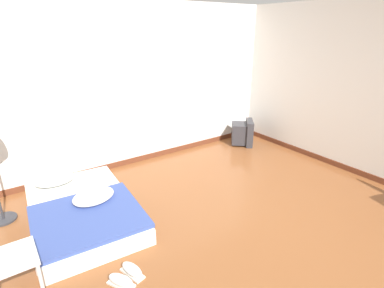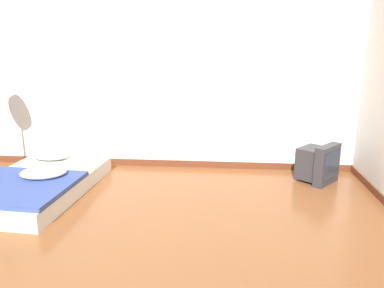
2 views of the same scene
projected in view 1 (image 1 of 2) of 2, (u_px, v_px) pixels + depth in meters
ground_plane at (249, 267)px, 2.93m from camera, size 20.00×20.00×0.00m
wall_back at (120, 89)px, 4.70m from camera, size 8.09×0.08×2.60m
mattress_bed at (82, 209)px, 3.64m from camera, size 1.27×1.91×0.34m
crt_tv at (243, 133)px, 5.95m from camera, size 0.58×0.58×0.49m
side_stool at (11, 265)px, 2.48m from camera, size 0.41×0.41×0.43m
sneaker_pair at (127, 275)px, 2.77m from camera, size 0.34×0.34×0.10m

